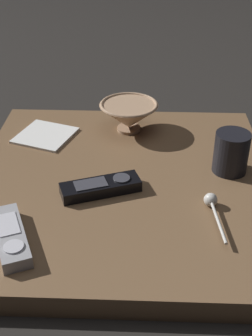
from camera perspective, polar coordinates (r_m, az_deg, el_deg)
name	(u,v)px	position (r m, az deg, el deg)	size (l,w,h in m)	color
ground_plane	(122,196)	(1.03, -0.45, -3.51)	(6.00, 6.00, 0.00)	black
table	(122,187)	(1.01, -0.45, -2.44)	(0.66, 0.68, 0.05)	brown
cereal_bowl	(129,115)	(1.17, 0.35, 6.60)	(0.15, 0.15, 0.08)	tan
coffee_mug	(231,152)	(1.03, 12.98, 1.90)	(0.08, 0.08, 0.09)	black
teaspoon	(212,203)	(0.92, 10.65, -4.34)	(0.03, 0.14, 0.03)	silver
tv_remote_near	(101,187)	(0.95, -3.16, -2.38)	(0.17, 0.10, 0.03)	black
tv_remote_far	(11,236)	(0.85, -14.19, -8.28)	(0.11, 0.17, 0.03)	#9E9EA3
folded_napkin	(45,135)	(1.18, -10.04, 4.03)	(0.17, 0.16, 0.01)	white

